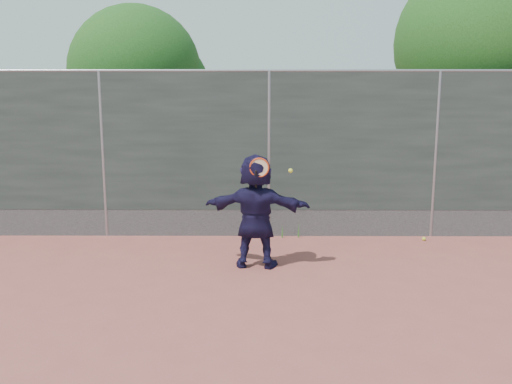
{
  "coord_description": "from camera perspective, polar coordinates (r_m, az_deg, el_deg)",
  "views": [
    {
      "loc": [
        -0.17,
        -6.72,
        2.82
      ],
      "look_at": [
        -0.22,
        1.74,
        1.17
      ],
      "focal_mm": 40.0,
      "sensor_mm": 36.0,
      "label": 1
    }
  ],
  "objects": [
    {
      "name": "tree_left",
      "position": [
        13.54,
        -11.28,
        11.33
      ],
      "size": [
        3.15,
        3.0,
        4.53
      ],
      "color": "#382314",
      "rests_on": "ground"
    },
    {
      "name": "ground",
      "position": [
        7.29,
        1.69,
        -11.73
      ],
      "size": [
        80.0,
        80.0,
        0.0
      ],
      "primitive_type": "plane",
      "color": "#9E4C42",
      "rests_on": "ground"
    },
    {
      "name": "ball_ground",
      "position": [
        10.71,
        16.44,
        -4.51
      ],
      "size": [
        0.07,
        0.07,
        0.07
      ],
      "primitive_type": "sphere",
      "color": "yellow",
      "rests_on": "ground"
    },
    {
      "name": "swing_action",
      "position": [
        8.36,
        0.63,
        2.31
      ],
      "size": [
        0.64,
        0.16,
        0.51
      ],
      "color": "red",
      "rests_on": "ground"
    },
    {
      "name": "fence",
      "position": [
        10.29,
        1.3,
        4.13
      ],
      "size": [
        20.0,
        0.06,
        3.03
      ],
      "color": "#38423D",
      "rests_on": "ground"
    },
    {
      "name": "tree_right",
      "position": [
        13.4,
        22.2,
        13.11
      ],
      "size": [
        3.78,
        3.6,
        5.39
      ],
      "color": "#382314",
      "rests_on": "ground"
    },
    {
      "name": "weed_clump",
      "position": [
        10.46,
        2.89,
        -3.86
      ],
      "size": [
        0.68,
        0.07,
        0.3
      ],
      "color": "#387226",
      "rests_on": "ground"
    },
    {
      "name": "player",
      "position": [
        8.68,
        0.0,
        -1.9
      ],
      "size": [
        1.68,
        0.72,
        1.76
      ],
      "primitive_type": "imported",
      "rotation": [
        0.0,
        0.0,
        3.02
      ],
      "color": "#181336",
      "rests_on": "ground"
    }
  ]
}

